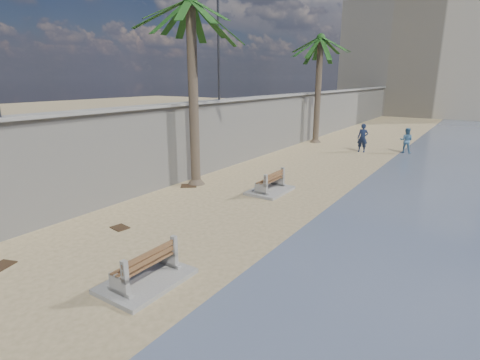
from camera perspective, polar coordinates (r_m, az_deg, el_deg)
The scene contains 14 objects.
ground_plane at distance 8.85m, azimuth -24.34°, elevation -18.23°, with size 140.00×140.00×0.00m, color tan.
seawall at distance 26.55m, azimuth 7.22°, elevation 8.83°, with size 0.45×70.00×3.50m, color gray.
wall_cap at distance 26.41m, azimuth 7.35°, elevation 12.71°, with size 0.80×70.00×0.12m, color gray.
end_building at distance 56.32m, azimuth 25.99°, elevation 16.19°, with size 18.00×12.00×14.00m, color #B7AA93.
bench_near at distance 9.27m, azimuth -14.18°, elevation -12.90°, with size 1.45×2.11×0.88m.
bench_far at distance 15.88m, azimuth 4.60°, elevation -0.50°, with size 1.42×2.07×0.86m.
palm_mid at distance 16.83m, azimuth -7.57°, elevation 25.05°, with size 5.00×5.00×8.59m.
palm_back at distance 28.58m, azimuth 12.21°, elevation 20.18°, with size 5.00×5.00×8.29m.
streetlight at distance 19.60m, azimuth -3.31°, elevation 21.01°, with size 0.28×0.28×5.12m.
person_a at distance 25.67m, azimuth 18.22°, elevation 6.41°, with size 0.76×0.52×2.11m, color #151F3C.
person_b at distance 26.37m, azimuth 24.02°, elevation 5.71°, with size 0.86×0.67×1.79m, color teal.
debris_b at distance 11.65m, azimuth -32.60°, elevation -10.94°, with size 0.58×0.46×0.03m, color #382616.
debris_c at distance 16.93m, azimuth -7.80°, elevation -0.88°, with size 0.71×0.56×0.03m, color #382616.
debris_d at distance 12.79m, azimuth -17.83°, elevation -6.91°, with size 0.54×0.43×0.03m, color #382616.
Camera 1 is at (6.57, -3.62, 4.70)m, focal length 28.00 mm.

